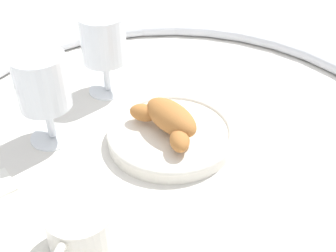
{
  "coord_description": "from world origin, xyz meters",
  "views": [
    {
      "loc": [
        -0.36,
        0.35,
        0.41
      ],
      "look_at": [
        0.0,
        0.0,
        0.03
      ],
      "focal_mm": 45.28,
      "sensor_mm": 36.0,
      "label": 1
    }
  ],
  "objects_px": {
    "pastry_plate": "(168,135)",
    "croissant_large": "(166,120)",
    "juice_glass_right": "(42,85)",
    "coffee_cup_near": "(82,233)",
    "juice_glass_left": "(104,43)"
  },
  "relations": [
    {
      "from": "juice_glass_left",
      "to": "juice_glass_right",
      "type": "xyz_separation_m",
      "value": [
        -0.05,
        0.14,
        0.0
      ]
    },
    {
      "from": "coffee_cup_near",
      "to": "juice_glass_right",
      "type": "distance_m",
      "value": 0.23
    },
    {
      "from": "croissant_large",
      "to": "coffee_cup_near",
      "type": "distance_m",
      "value": 0.21
    },
    {
      "from": "juice_glass_right",
      "to": "juice_glass_left",
      "type": "bearing_deg",
      "value": -70.55
    },
    {
      "from": "croissant_large",
      "to": "juice_glass_left",
      "type": "height_order",
      "value": "juice_glass_left"
    },
    {
      "from": "croissant_large",
      "to": "coffee_cup_near",
      "type": "xyz_separation_m",
      "value": [
        -0.07,
        0.2,
        -0.02
      ]
    },
    {
      "from": "juice_glass_right",
      "to": "pastry_plate",
      "type": "bearing_deg",
      "value": -136.68
    },
    {
      "from": "coffee_cup_near",
      "to": "juice_glass_left",
      "type": "bearing_deg",
      "value": -41.5
    },
    {
      "from": "croissant_large",
      "to": "juice_glass_right",
      "type": "xyz_separation_m",
      "value": [
        0.13,
        0.12,
        0.05
      ]
    },
    {
      "from": "pastry_plate",
      "to": "croissant_large",
      "type": "xyz_separation_m",
      "value": [
        0.0,
        0.0,
        0.03
      ]
    },
    {
      "from": "pastry_plate",
      "to": "croissant_large",
      "type": "bearing_deg",
      "value": 85.28
    },
    {
      "from": "coffee_cup_near",
      "to": "juice_glass_right",
      "type": "bearing_deg",
      "value": -21.81
    },
    {
      "from": "croissant_large",
      "to": "juice_glass_right",
      "type": "height_order",
      "value": "juice_glass_right"
    },
    {
      "from": "pastry_plate",
      "to": "juice_glass_right",
      "type": "distance_m",
      "value": 0.19
    },
    {
      "from": "coffee_cup_near",
      "to": "juice_glass_left",
      "type": "distance_m",
      "value": 0.35
    }
  ]
}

